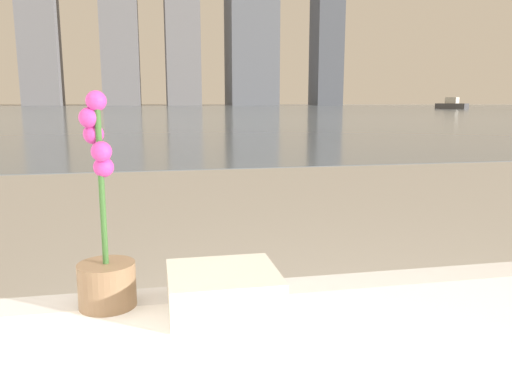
{
  "coord_description": "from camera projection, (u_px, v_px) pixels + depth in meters",
  "views": [
    {
      "loc": [
        -0.42,
        -0.16,
        0.98
      ],
      "look_at": [
        0.02,
        1.98,
        0.58
      ],
      "focal_mm": 35.0,
      "sensor_mm": 36.0,
      "label": 1
    }
  ],
  "objects": [
    {
      "name": "skyline_tower_5",
      "position": [
        326.0,
        47.0,
        119.78
      ],
      "size": [
        6.32,
        7.64,
        27.47
      ],
      "color": "#4C515B",
      "rests_on": "ground_plane"
    },
    {
      "name": "skyline_tower_4",
      "position": [
        251.0,
        37.0,
        115.77
      ],
      "size": [
        10.91,
        12.04,
        31.41
      ],
      "color": "slate",
      "rests_on": "ground_plane"
    },
    {
      "name": "potted_orchid",
      "position": [
        105.0,
        253.0,
        1.03
      ],
      "size": [
        0.12,
        0.12,
        0.44
      ],
      "color": "#8C6B4C",
      "rests_on": "bathtub"
    },
    {
      "name": "harbor_boat_3",
      "position": [
        452.0,
        105.0,
        63.53
      ],
      "size": [
        3.17,
        4.01,
        1.46
      ],
      "color": "#4C4C51",
      "rests_on": "harbor_water"
    },
    {
      "name": "towel_stack",
      "position": [
        223.0,
        289.0,
        1.03
      ],
      "size": [
        0.22,
        0.21,
        0.08
      ],
      "color": "silver",
      "rests_on": "bathtub"
    },
    {
      "name": "harbor_water",
      "position": [
        156.0,
        109.0,
        60.16
      ],
      "size": [
        180.0,
        110.0,
        0.01
      ],
      "color": "slate",
      "rests_on": "ground_plane"
    }
  ]
}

